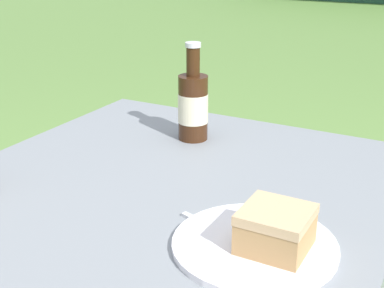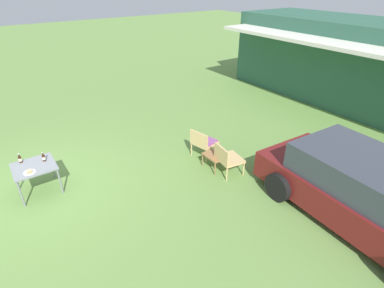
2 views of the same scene
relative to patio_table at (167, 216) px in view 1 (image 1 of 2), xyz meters
The scene contains 4 objects.
patio_table is the anchor object (origin of this frame).
cake_on_plate 0.28m from the patio_table, 26.53° to the right, with size 0.25×0.25×0.07m.
cola_bottle_near 0.30m from the patio_table, 107.26° to the left, with size 0.07×0.07×0.22m.
fork 0.21m from the patio_table, 33.18° to the right, with size 0.17×0.06×0.01m.
Camera 1 is at (0.47, -0.77, 1.12)m, focal length 50.00 mm.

